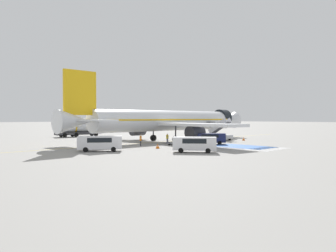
{
  "coord_description": "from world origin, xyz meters",
  "views": [
    {
      "loc": [
        -42.4,
        -43.18,
        4.34
      ],
      "look_at": [
        -1.27,
        -0.15,
        2.84
      ],
      "focal_mm": 35.0,
      "sensor_mm": 36.0,
      "label": 1
    }
  ],
  "objects": [
    {
      "name": "apron_walkway_bar_4",
      "position": [
        0.99,
        -19.91,
        0.0
      ],
      "size": [
        0.44,
        3.6,
        0.01
      ],
      "primitive_type": "cube",
      "color": "silver",
      "rests_on": "ground_plane"
    },
    {
      "name": "baggage_cart",
      "position": [
        -5.29,
        -6.09,
        0.26
      ],
      "size": [
        2.97,
        2.78,
        0.87
      ],
      "rotation": [
        0.0,
        0.0,
        0.91
      ],
      "color": "gray",
      "rests_on": "ground_plane"
    },
    {
      "name": "service_van_0",
      "position": [
        -11.84,
        -16.02,
        1.17
      ],
      "size": [
        4.85,
        5.28,
        1.93
      ],
      "rotation": [
        0.0,
        0.0,
        0.7
      ],
      "color": "silver",
      "rests_on": "ground_plane"
    },
    {
      "name": "service_van_2",
      "position": [
        -19.66,
        -6.69,
        1.19
      ],
      "size": [
        5.58,
        4.74,
        1.97
      ],
      "rotation": [
        0.0,
        0.0,
        0.94
      ],
      "color": "silver",
      "rests_on": "ground_plane"
    },
    {
      "name": "ground_crew_1",
      "position": [
        -10.91,
        -4.17,
        1.01
      ],
      "size": [
        0.48,
        0.44,
        1.75
      ],
      "rotation": [
        0.0,
        0.0,
        0.64
      ],
      "color": "#2D2D33",
      "rests_on": "ground_plane"
    },
    {
      "name": "ground_plane",
      "position": [
        0.0,
        0.0,
        0.0
      ],
      "size": [
        600.0,
        600.0,
        0.0
      ],
      "primitive_type": "plane",
      "color": "gray"
    },
    {
      "name": "apron_walkway_bar_0",
      "position": [
        -3.81,
        -19.91,
        0.0
      ],
      "size": [
        0.44,
        3.6,
        0.01
      ],
      "primitive_type": "cube",
      "color": "silver",
      "rests_on": "ground_plane"
    },
    {
      "name": "traffic_cone_1",
      "position": [
        11.15,
        -8.08,
        0.33
      ],
      "size": [
        0.59,
        0.59,
        0.66
      ],
      "color": "orange",
      "rests_on": "ground_plane"
    },
    {
      "name": "fuel_tanker",
      "position": [
        -5.57,
        25.24,
        1.75
      ],
      "size": [
        10.64,
        3.67,
        3.47
      ],
      "rotation": [
        0.0,
        0.0,
        -1.69
      ],
      "color": "#38383D",
      "rests_on": "ground_plane"
    },
    {
      "name": "apron_walkway_bar_1",
      "position": [
        -2.61,
        -19.91,
        0.0
      ],
      "size": [
        0.44,
        3.6,
        0.01
      ],
      "primitive_type": "cube",
      "color": "silver",
      "rests_on": "ground_plane"
    },
    {
      "name": "apron_walkway_bar_3",
      "position": [
        -0.21,
        -19.91,
        0.0
      ],
      "size": [
        0.44,
        3.6,
        0.01
      ],
      "primitive_type": "cube",
      "color": "silver",
      "rests_on": "ground_plane"
    },
    {
      "name": "apron_walkway_bar_5",
      "position": [
        2.19,
        -19.91,
        0.0
      ],
      "size": [
        0.44,
        3.6,
        0.01
      ],
      "primitive_type": "cube",
      "color": "silver",
      "rests_on": "ground_plane"
    },
    {
      "name": "apron_leadline_yellow",
      "position": [
        -0.21,
        0.3,
        0.0
      ],
      "size": [
        77.04,
        0.64,
        0.01
      ],
      "primitive_type": "cube",
      "rotation": [
        0.0,
        0.0,
        -1.57
      ],
      "color": "gold",
      "rests_on": "ground_plane"
    },
    {
      "name": "apron_stand_patch_blue",
      "position": [
        -0.21,
        -15.28,
        0.0
      ],
      "size": [
        5.58,
        9.16,
        0.01
      ],
      "primitive_type": "cube",
      "color": "#2856A8",
      "rests_on": "ground_plane"
    },
    {
      "name": "airliner",
      "position": [
        -0.94,
        0.3,
        3.77
      ],
      "size": [
        42.68,
        36.85,
        11.24
      ],
      "rotation": [
        0.0,
        0.0,
        -1.57
      ],
      "color": "silver",
      "rests_on": "ground_plane"
    },
    {
      "name": "traffic_cone_0",
      "position": [
        -11.61,
        -8.86,
        0.33
      ],
      "size": [
        0.59,
        0.59,
        0.66
      ],
      "color": "orange",
      "rests_on": "ground_plane"
    },
    {
      "name": "service_van_1",
      "position": [
        -0.43,
        -9.17,
        1.1
      ],
      "size": [
        4.74,
        5.04,
        1.79
      ],
      "rotation": [
        0.0,
        0.0,
        0.72
      ],
      "color": "#1E234C",
      "rests_on": "ground_plane"
    },
    {
      "name": "apron_walkway_bar_2",
      "position": [
        -1.41,
        -19.91,
        0.0
      ],
      "size": [
        0.44,
        3.6,
        0.01
      ],
      "primitive_type": "cube",
      "color": "silver",
      "rests_on": "ground_plane"
    },
    {
      "name": "ground_crew_0",
      "position": [
        -4.22,
        -3.07,
        0.95
      ],
      "size": [
        0.32,
        0.47,
        1.65
      ],
      "rotation": [
        0.0,
        0.0,
        1.36
      ],
      "color": "#191E38",
      "rests_on": "ground_plane"
    },
    {
      "name": "boarding_stairs_forward",
      "position": [
        8.9,
        -4.05,
        1.04
      ],
      "size": [
        2.23,
        5.24,
        4.37
      ],
      "rotation": [
        0.0,
        0.0,
        0.01
      ],
      "color": "#ADB2BA",
      "rests_on": "ground_plane"
    }
  ]
}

